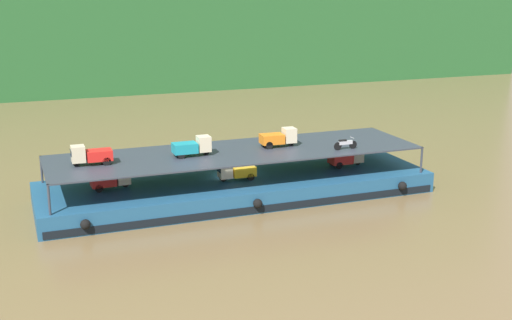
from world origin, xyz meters
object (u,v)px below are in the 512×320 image
Objects in this scene: cargo_barge at (237,187)px; mini_truck_lower_stern at (111,179)px; mini_truck_upper_fore at (279,138)px; mini_truck_upper_mid at (192,146)px; mini_truck_lower_mid at (347,158)px; mini_truck_upper_stern at (91,155)px; mini_truck_lower_aft at (236,171)px; motorcycle_upper_port at (345,144)px.

cargo_barge is 9.24m from mini_truck_lower_stern.
mini_truck_upper_fore is at bearing 5.53° from cargo_barge.
mini_truck_upper_mid reaches higher than cargo_barge.
mini_truck_lower_mid is (18.30, -0.55, 0.00)m from mini_truck_lower_stern.
mini_truck_upper_stern is (-10.45, 0.03, 3.44)m from cargo_barge.
cargo_barge is at bearing 66.41° from mini_truck_lower_aft.
mini_truck_upper_fore reaches higher than mini_truck_lower_stern.
motorcycle_upper_port is (-1.42, -2.26, 1.74)m from mini_truck_lower_mid.
mini_truck_upper_stern is at bearing 172.82° from motorcycle_upper_port.
motorcycle_upper_port is at bearing -11.89° from mini_truck_lower_aft.
mini_truck_lower_mid is at bearing 0.33° from mini_truck_upper_mid.
mini_truck_upper_stern is (-10.20, 0.60, 2.00)m from mini_truck_lower_aft.
cargo_barge is at bearing -0.16° from mini_truck_upper_stern.
mini_truck_lower_aft is (8.86, -1.11, 0.00)m from mini_truck_lower_stern.
mini_truck_upper_stern is at bearing -159.26° from mini_truck_lower_stern.
mini_truck_lower_aft reaches higher than cargo_barge.
mini_truck_upper_stern is 7.10m from mini_truck_upper_mid.
motorcycle_upper_port is at bearing -16.24° from cargo_barge.
mini_truck_lower_stern is at bearing 172.84° from mini_truck_lower_aft.
mini_truck_lower_aft is at bearing -113.59° from cargo_barge.
mini_truck_upper_mid is at bearing -0.88° from mini_truck_upper_stern.
mini_truck_lower_mid is at bearing -0.04° from cargo_barge.
mini_truck_lower_stern is 1.01× the size of mini_truck_lower_aft.
motorcycle_upper_port is at bearing -122.09° from mini_truck_lower_mid.
motorcycle_upper_port reaches higher than cargo_barge.
mini_truck_lower_mid is 0.99× the size of mini_truck_upper_fore.
mini_truck_lower_stern is at bearing 178.29° from mini_truck_lower_mid.
mini_truck_lower_stern and mini_truck_lower_mid have the same top height.
mini_truck_lower_stern is 1.02× the size of mini_truck_upper_mid.
mini_truck_upper_mid is (7.10, -0.11, 0.00)m from mini_truck_upper_stern.
mini_truck_upper_mid reaches higher than mini_truck_lower_mid.
mini_truck_upper_fore is at bearing 3.50° from mini_truck_upper_mid.
mini_truck_lower_aft is 3.72m from mini_truck_upper_mid.
cargo_barge is 10.51× the size of mini_truck_upper_stern.
mini_truck_upper_stern reaches higher than mini_truck_lower_mid.
motorcycle_upper_port reaches higher than mini_truck_lower_aft.
mini_truck_upper_mid is (5.76, -0.62, 2.00)m from mini_truck_lower_stern.
mini_truck_upper_stern is at bearing 176.61° from mini_truck_lower_aft.
mini_truck_lower_mid is 3.18m from motorcycle_upper_port.
mini_truck_lower_stern and mini_truck_lower_aft have the same top height.
mini_truck_upper_mid is 1.44× the size of motorcycle_upper_port.
cargo_barge is at bearing -3.38° from mini_truck_lower_stern.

